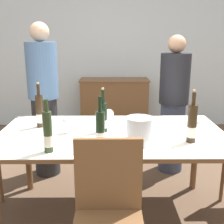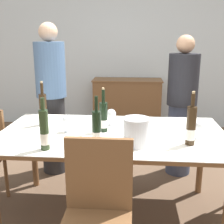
{
  "view_description": "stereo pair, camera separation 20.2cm",
  "coord_description": "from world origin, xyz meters",
  "px_view_note": "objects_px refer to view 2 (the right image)",
  "views": [
    {
      "loc": [
        -0.02,
        -2.22,
        1.55
      ],
      "look_at": [
        0.0,
        0.0,
        0.95
      ],
      "focal_mm": 45.0,
      "sensor_mm": 36.0,
      "label": 1
    },
    {
      "loc": [
        0.18,
        -2.21,
        1.55
      ],
      "look_at": [
        0.0,
        0.0,
        0.95
      ],
      "focal_mm": 45.0,
      "sensor_mm": 36.0,
      "label": 2
    }
  ],
  "objects_px": {
    "wine_glass_2": "(68,120)",
    "person_guest_left": "(181,108)",
    "person_host": "(52,101)",
    "ice_bucket": "(136,131)",
    "wine_glass_0": "(111,114)",
    "wine_glass_1": "(133,124)",
    "wine_bottle_1": "(43,110)",
    "sideboard_cabinet": "(127,105)",
    "wine_bottle_4": "(103,117)",
    "dining_table": "(112,140)",
    "chair_near_front": "(97,208)",
    "wine_bottle_3": "(191,127)",
    "wine_bottle_2": "(97,129)",
    "wine_bottle_0": "(44,131)",
    "wine_glass_3": "(198,126)"
  },
  "relations": [
    {
      "from": "wine_glass_2",
      "to": "person_guest_left",
      "type": "bearing_deg",
      "value": 38.98
    },
    {
      "from": "person_host",
      "to": "person_guest_left",
      "type": "distance_m",
      "value": 1.45
    },
    {
      "from": "ice_bucket",
      "to": "wine_glass_0",
      "type": "height_order",
      "value": "ice_bucket"
    },
    {
      "from": "wine_glass_1",
      "to": "wine_glass_0",
      "type": "bearing_deg",
      "value": 121.01
    },
    {
      "from": "ice_bucket",
      "to": "wine_bottle_1",
      "type": "distance_m",
      "value": 0.94
    },
    {
      "from": "wine_glass_2",
      "to": "wine_bottle_1",
      "type": "bearing_deg",
      "value": 146.46
    },
    {
      "from": "sideboard_cabinet",
      "to": "wine_bottle_4",
      "type": "relative_size",
      "value": 3.03
    },
    {
      "from": "sideboard_cabinet",
      "to": "person_host",
      "type": "relative_size",
      "value": 0.67
    },
    {
      "from": "dining_table",
      "to": "chair_near_front",
      "type": "bearing_deg",
      "value": -92.15
    },
    {
      "from": "sideboard_cabinet",
      "to": "dining_table",
      "type": "xyz_separation_m",
      "value": [
        -0.06,
        -2.39,
        0.27
      ]
    },
    {
      "from": "wine_bottle_3",
      "to": "wine_glass_1",
      "type": "bearing_deg",
      "value": 166.34
    },
    {
      "from": "wine_bottle_2",
      "to": "wine_glass_1",
      "type": "relative_size",
      "value": 2.38
    },
    {
      "from": "wine_bottle_0",
      "to": "chair_near_front",
      "type": "bearing_deg",
      "value": -40.31
    },
    {
      "from": "wine_glass_0",
      "to": "person_guest_left",
      "type": "xyz_separation_m",
      "value": [
        0.73,
        0.65,
        -0.08
      ]
    },
    {
      "from": "wine_bottle_4",
      "to": "wine_glass_0",
      "type": "height_order",
      "value": "wine_bottle_4"
    },
    {
      "from": "wine_bottle_2",
      "to": "ice_bucket",
      "type": "bearing_deg",
      "value": 5.62
    },
    {
      "from": "wine_bottle_4",
      "to": "wine_glass_1",
      "type": "xyz_separation_m",
      "value": [
        0.25,
        -0.14,
        -0.01
      ]
    },
    {
      "from": "wine_bottle_3",
      "to": "wine_glass_3",
      "type": "bearing_deg",
      "value": 59.77
    },
    {
      "from": "wine_bottle_3",
      "to": "wine_glass_0",
      "type": "xyz_separation_m",
      "value": [
        -0.63,
        0.43,
        -0.04
      ]
    },
    {
      "from": "wine_glass_0",
      "to": "wine_bottle_0",
      "type": "bearing_deg",
      "value": -124.43
    },
    {
      "from": "ice_bucket",
      "to": "person_guest_left",
      "type": "relative_size",
      "value": 0.13
    },
    {
      "from": "ice_bucket",
      "to": "wine_glass_0",
      "type": "distance_m",
      "value": 0.53
    },
    {
      "from": "sideboard_cabinet",
      "to": "person_host",
      "type": "bearing_deg",
      "value": -116.5
    },
    {
      "from": "wine_bottle_1",
      "to": "wine_bottle_2",
      "type": "bearing_deg",
      "value": -40.1
    },
    {
      "from": "chair_near_front",
      "to": "person_guest_left",
      "type": "height_order",
      "value": "person_guest_left"
    },
    {
      "from": "dining_table",
      "to": "wine_bottle_0",
      "type": "relative_size",
      "value": 5.05
    },
    {
      "from": "ice_bucket",
      "to": "wine_bottle_0",
      "type": "distance_m",
      "value": 0.66
    },
    {
      "from": "wine_bottle_1",
      "to": "wine_glass_3",
      "type": "relative_size",
      "value": 2.77
    },
    {
      "from": "wine_glass_0",
      "to": "person_host",
      "type": "xyz_separation_m",
      "value": [
        -0.72,
        0.57,
        -0.02
      ]
    },
    {
      "from": "wine_glass_3",
      "to": "chair_near_front",
      "type": "xyz_separation_m",
      "value": [
        -0.71,
        -0.68,
        -0.32
      ]
    },
    {
      "from": "wine_bottle_3",
      "to": "dining_table",
      "type": "bearing_deg",
      "value": 160.49
    },
    {
      "from": "wine_glass_2",
      "to": "person_host",
      "type": "height_order",
      "value": "person_host"
    },
    {
      "from": "ice_bucket",
      "to": "wine_bottle_2",
      "type": "height_order",
      "value": "wine_bottle_2"
    },
    {
      "from": "wine_bottle_4",
      "to": "wine_bottle_3",
      "type": "bearing_deg",
      "value": -20.01
    },
    {
      "from": "wine_bottle_1",
      "to": "wine_glass_1",
      "type": "relative_size",
      "value": 2.56
    },
    {
      "from": "wine_glass_2",
      "to": "wine_bottle_0",
      "type": "bearing_deg",
      "value": -100.69
    },
    {
      "from": "wine_glass_2",
      "to": "wine_glass_3",
      "type": "bearing_deg",
      "value": -3.55
    },
    {
      "from": "wine_bottle_2",
      "to": "chair_near_front",
      "type": "distance_m",
      "value": 0.57
    },
    {
      "from": "wine_bottle_3",
      "to": "chair_near_front",
      "type": "height_order",
      "value": "wine_bottle_3"
    },
    {
      "from": "sideboard_cabinet",
      "to": "dining_table",
      "type": "bearing_deg",
      "value": -91.39
    },
    {
      "from": "wine_bottle_0",
      "to": "wine_glass_2",
      "type": "relative_size",
      "value": 2.55
    },
    {
      "from": "wine_bottle_1",
      "to": "wine_glass_2",
      "type": "bearing_deg",
      "value": -33.54
    },
    {
      "from": "wine_bottle_1",
      "to": "wine_glass_0",
      "type": "bearing_deg",
      "value": 4.59
    },
    {
      "from": "wine_bottle_0",
      "to": "wine_bottle_4",
      "type": "bearing_deg",
      "value": 49.01
    },
    {
      "from": "wine_bottle_3",
      "to": "person_guest_left",
      "type": "distance_m",
      "value": 1.09
    },
    {
      "from": "chair_near_front",
      "to": "person_host",
      "type": "bearing_deg",
      "value": 114.92
    },
    {
      "from": "ice_bucket",
      "to": "wine_bottle_4",
      "type": "bearing_deg",
      "value": 132.68
    },
    {
      "from": "wine_bottle_2",
      "to": "wine_bottle_4",
      "type": "height_order",
      "value": "wine_bottle_4"
    },
    {
      "from": "wine_glass_1",
      "to": "chair_near_front",
      "type": "distance_m",
      "value": 0.74
    },
    {
      "from": "wine_bottle_3",
      "to": "wine_glass_0",
      "type": "height_order",
      "value": "wine_bottle_3"
    }
  ]
}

